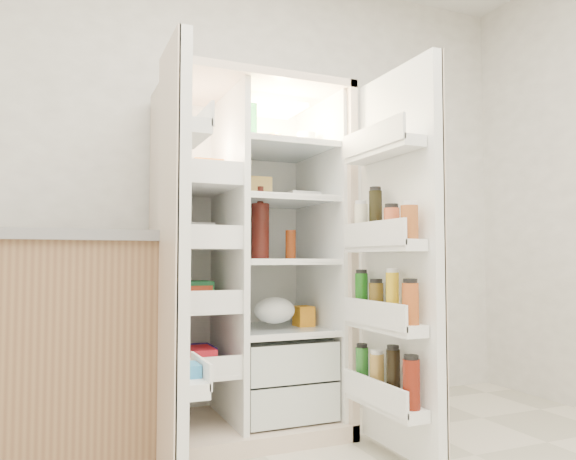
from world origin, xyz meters
name	(u,v)px	position (x,y,z in m)	size (l,w,h in m)	color
wall_back	(221,182)	(0.00, 2.00, 1.35)	(4.00, 0.02, 2.70)	white
refrigerator	(248,287)	(0.05, 1.65, 0.74)	(0.92, 0.70, 1.80)	beige
freezer_door	(174,260)	(-0.46, 1.05, 0.89)	(0.15, 0.40, 1.72)	white
fridge_door	(396,265)	(0.52, 0.96, 0.87)	(0.17, 0.58, 1.72)	white
kitchen_counter	(10,348)	(-1.07, 1.55, 0.51)	(1.40, 0.74, 1.01)	olive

